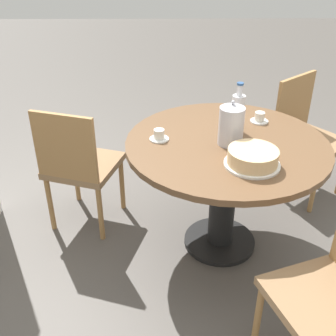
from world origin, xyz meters
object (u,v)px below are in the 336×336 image
(cake_main, at_px, (253,158))
(cup_a, at_px, (260,118))
(coffee_pot, at_px, (231,125))
(chair_b, at_px, (79,164))
(chair_a, at_px, (306,134))
(cup_b, at_px, (159,136))
(water_bottle, at_px, (238,113))

(cake_main, distance_m, cup_a, 0.55)
(coffee_pot, height_order, cake_main, coffee_pot)
(chair_b, relative_size, cup_a, 7.88)
(chair_a, bearing_deg, cup_b, 170.19)
(water_bottle, xyz_separation_m, cup_b, (-0.09, 0.45, -0.10))
(coffee_pot, height_order, water_bottle, water_bottle)
(chair_b, bearing_deg, chair_a, -147.71)
(coffee_pot, height_order, cup_b, coffee_pot)
(chair_a, xyz_separation_m, water_bottle, (-0.51, 0.61, 0.39))
(coffee_pot, distance_m, cup_b, 0.41)
(chair_b, bearing_deg, coffee_pot, -177.23)
(chair_a, bearing_deg, cup_a, -179.80)
(water_bottle, distance_m, cake_main, 0.40)
(water_bottle, distance_m, cup_b, 0.47)
(cup_b, bearing_deg, water_bottle, -78.16)
(chair_b, xyz_separation_m, cake_main, (-0.48, -0.99, 0.31))
(chair_a, xyz_separation_m, cake_main, (-0.89, 0.58, 0.31))
(cup_a, relative_size, cup_b, 1.00)
(cup_b, bearing_deg, coffee_pot, -97.76)
(coffee_pot, relative_size, cake_main, 0.89)
(chair_a, xyz_separation_m, cup_a, (-0.37, 0.44, 0.29))
(chair_b, height_order, coffee_pot, coffee_pot)
(chair_b, bearing_deg, water_bottle, -167.87)
(water_bottle, bearing_deg, coffee_pot, 158.74)
(chair_b, distance_m, water_bottle, 1.05)
(chair_a, height_order, chair_b, same)
(cup_b, bearing_deg, chair_b, 70.13)
(chair_b, xyz_separation_m, water_bottle, (-0.09, -0.97, 0.39))
(water_bottle, bearing_deg, chair_a, -50.21)
(chair_a, xyz_separation_m, cup_b, (-0.60, 1.06, 0.29))
(coffee_pot, bearing_deg, water_bottle, -21.26)
(chair_a, distance_m, cup_a, 0.65)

